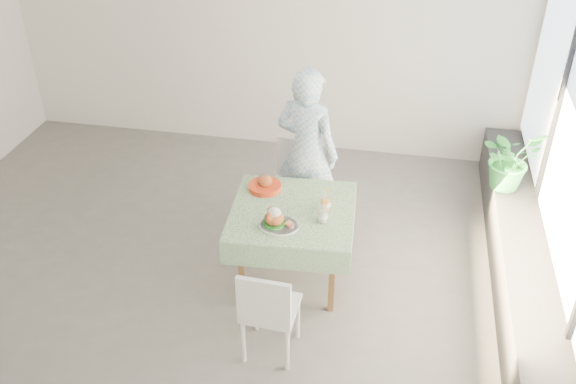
% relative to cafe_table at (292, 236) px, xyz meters
% --- Properties ---
extents(floor, '(6.00, 6.00, 0.00)m').
position_rel_cafe_table_xyz_m(floor, '(-0.82, -0.01, -0.46)').
color(floor, '#5A5755').
rests_on(floor, ground).
extents(wall_back, '(6.00, 0.02, 2.80)m').
position_rel_cafe_table_xyz_m(wall_back, '(-0.82, 2.49, 0.94)').
color(wall_back, white).
rests_on(wall_back, ground).
extents(wall_front, '(6.00, 0.02, 2.80)m').
position_rel_cafe_table_xyz_m(wall_front, '(-0.82, -2.51, 0.94)').
color(wall_front, white).
rests_on(wall_front, ground).
extents(window_ledge, '(0.40, 4.80, 0.50)m').
position_rel_cafe_table_xyz_m(window_ledge, '(1.98, -0.01, -0.21)').
color(window_ledge, black).
rests_on(window_ledge, ground).
extents(cafe_table, '(1.10, 1.10, 0.74)m').
position_rel_cafe_table_xyz_m(cafe_table, '(0.00, 0.00, 0.00)').
color(cafe_table, brown).
rests_on(cafe_table, ground).
extents(chair_far, '(0.49, 0.49, 0.91)m').
position_rel_cafe_table_xyz_m(chair_far, '(-0.16, 0.79, -0.18)').
color(chair_far, white).
rests_on(chair_far, ground).
extents(chair_near, '(0.42, 0.42, 0.86)m').
position_rel_cafe_table_xyz_m(chair_near, '(0.00, -0.91, -0.20)').
color(chair_near, white).
rests_on(chair_near, ground).
extents(diner, '(0.72, 0.57, 1.72)m').
position_rel_cafe_table_xyz_m(diner, '(-0.01, 0.80, 0.40)').
color(diner, '#8BBADF').
rests_on(diner, ground).
extents(main_dish, '(0.34, 0.34, 0.17)m').
position_rel_cafe_table_xyz_m(main_dish, '(-0.09, -0.26, 0.34)').
color(main_dish, white).
rests_on(main_dish, cafe_table).
extents(juice_cup_orange, '(0.09, 0.09, 0.26)m').
position_rel_cafe_table_xyz_m(juice_cup_orange, '(0.27, 0.06, 0.34)').
color(juice_cup_orange, white).
rests_on(juice_cup_orange, cafe_table).
extents(juice_cup_lemonade, '(0.09, 0.09, 0.26)m').
position_rel_cafe_table_xyz_m(juice_cup_lemonade, '(0.27, -0.11, 0.34)').
color(juice_cup_lemonade, white).
rests_on(juice_cup_lemonade, cafe_table).
extents(second_dish, '(0.30, 0.30, 0.14)m').
position_rel_cafe_table_xyz_m(second_dish, '(-0.31, 0.28, 0.32)').
color(second_dish, red).
rests_on(second_dish, cafe_table).
extents(potted_plant, '(0.73, 0.72, 0.62)m').
position_rel_cafe_table_xyz_m(potted_plant, '(1.88, 1.15, 0.35)').
color(potted_plant, '#297B33').
rests_on(potted_plant, window_ledge).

